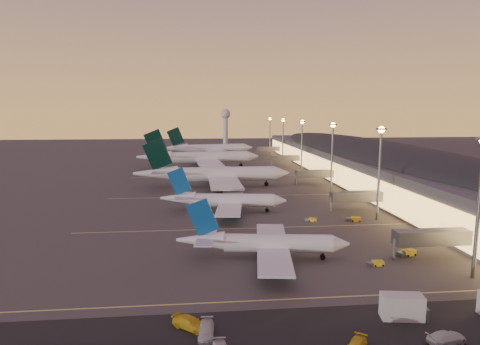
% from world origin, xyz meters
% --- Properties ---
extents(ground, '(700.00, 700.00, 0.00)m').
position_xyz_m(ground, '(0.00, 0.00, 0.00)').
color(ground, '#3F3C3A').
extents(airliner_narrow_south, '(35.33, 31.81, 12.62)m').
position_xyz_m(airliner_narrow_south, '(-0.43, -26.81, 3.26)').
color(airliner_narrow_south, silver).
rests_on(airliner_narrow_south, ground).
extents(airliner_narrow_north, '(37.90, 34.11, 13.53)m').
position_xyz_m(airliner_narrow_north, '(-6.15, 12.99, 3.50)').
color(airliner_narrow_north, silver).
rests_on(airliner_narrow_north, ground).
extents(airliner_wide_near, '(62.00, 56.28, 19.89)m').
position_xyz_m(airliner_wide_near, '(-7.90, 53.38, 5.12)').
color(airliner_wide_near, silver).
rests_on(airliner_wide_near, ground).
extents(airliner_wide_mid, '(65.79, 60.12, 21.04)m').
position_xyz_m(airliner_wide_mid, '(-13.53, 110.90, 5.42)').
color(airliner_wide_mid, silver).
rests_on(airliner_wide_mid, ground).
extents(airliner_wide_far, '(62.51, 57.57, 20.03)m').
position_xyz_m(airliner_wide_far, '(-7.56, 166.44, 5.16)').
color(airliner_wide_far, silver).
rests_on(airliner_wide_far, ground).
extents(terminal_building, '(56.35, 255.00, 17.46)m').
position_xyz_m(terminal_building, '(61.84, 72.47, 8.78)').
color(terminal_building, '#49494D').
rests_on(terminal_building, ground).
extents(light_masts, '(2.20, 217.20, 25.90)m').
position_xyz_m(light_masts, '(36.00, 65.00, 17.55)').
color(light_masts, slate).
rests_on(light_masts, ground).
extents(radar_tower, '(9.00, 9.00, 32.50)m').
position_xyz_m(radar_tower, '(10.00, 260.00, 21.87)').
color(radar_tower, silver).
rests_on(radar_tower, ground).
extents(service_lane, '(260.00, 16.00, 0.01)m').
position_xyz_m(service_lane, '(0.00, -56.00, 0.01)').
color(service_lane, black).
rests_on(service_lane, ground).
extents(lane_markings, '(90.00, 180.36, 0.00)m').
position_xyz_m(lane_markings, '(0.00, 40.00, 0.01)').
color(lane_markings, '#D8C659').
rests_on(lane_markings, ground).
extents(baggage_tug_a, '(4.18, 2.44, 1.17)m').
position_xyz_m(baggage_tug_a, '(29.98, -27.88, 0.54)').
color(baggage_tug_a, gold).
rests_on(baggage_tug_a, ground).
extents(baggage_tug_b, '(3.31, 1.57, 0.97)m').
position_xyz_m(baggage_tug_b, '(21.00, -32.69, 0.44)').
color(baggage_tug_b, gold).
rests_on(baggage_tug_b, ground).
extents(baggage_tug_c, '(3.33, 2.74, 0.95)m').
position_xyz_m(baggage_tug_c, '(17.32, 0.05, 0.43)').
color(baggage_tug_c, gold).
rests_on(baggage_tug_c, ground).
extents(catering_truck_a, '(6.76, 3.44, 3.63)m').
position_xyz_m(catering_truck_a, '(16.32, -52.59, 1.70)').
color(catering_truck_a, silver).
rests_on(catering_truck_a, ground).
extents(baggage_tug_d, '(4.12, 2.32, 1.16)m').
position_xyz_m(baggage_tug_d, '(28.95, -1.13, 0.53)').
color(baggage_tug_d, gold).
rests_on(baggage_tug_d, ground).
extents(service_van_b, '(5.76, 5.01, 1.59)m').
position_xyz_m(service_van_b, '(-14.49, -52.25, 0.80)').
color(service_van_b, gold).
rests_on(service_van_b, ground).
extents(service_van_c, '(2.41, 5.27, 1.49)m').
position_xyz_m(service_van_c, '(-12.36, -54.24, 0.75)').
color(service_van_c, silver).
rests_on(service_van_c, ground).
extents(service_van_e, '(5.73, 3.29, 1.56)m').
position_xyz_m(service_van_e, '(18.65, -59.13, 0.78)').
color(service_van_e, silver).
rests_on(service_van_e, ground).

